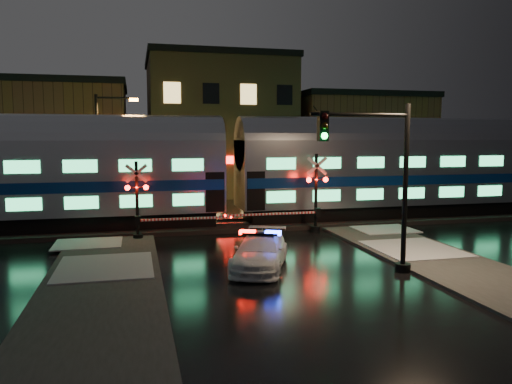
% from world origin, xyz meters
% --- Properties ---
extents(ground, '(120.00, 120.00, 0.00)m').
position_xyz_m(ground, '(0.00, 0.00, 0.00)').
color(ground, black).
rests_on(ground, ground).
extents(ballast, '(90.00, 4.20, 0.24)m').
position_xyz_m(ballast, '(0.00, 5.00, 0.12)').
color(ballast, black).
rests_on(ballast, ground).
extents(sidewalk_left, '(4.00, 20.00, 0.12)m').
position_xyz_m(sidewalk_left, '(-6.50, -6.00, 0.06)').
color(sidewalk_left, '#2D2D2D').
rests_on(sidewalk_left, ground).
extents(sidewalk_right, '(4.00, 20.00, 0.12)m').
position_xyz_m(sidewalk_right, '(6.50, -6.00, 0.06)').
color(sidewalk_right, '#2D2D2D').
rests_on(sidewalk_right, ground).
extents(building_left, '(14.00, 10.00, 9.00)m').
position_xyz_m(building_left, '(-13.00, 22.00, 4.50)').
color(building_left, '#532E20').
rests_on(building_left, ground).
extents(building_mid, '(12.00, 11.00, 11.50)m').
position_xyz_m(building_mid, '(2.00, 22.50, 5.75)').
color(building_mid, brown).
rests_on(building_mid, ground).
extents(building_right, '(12.00, 10.00, 8.50)m').
position_xyz_m(building_right, '(15.00, 22.00, 4.25)').
color(building_right, '#532E20').
rests_on(building_right, ground).
extents(train, '(51.00, 3.12, 5.92)m').
position_xyz_m(train, '(-0.17, 5.00, 3.38)').
color(train, black).
rests_on(train, ballast).
extents(police_car, '(3.42, 4.89, 1.47)m').
position_xyz_m(police_car, '(-0.75, -4.14, 0.66)').
color(police_car, white).
rests_on(police_car, ground).
extents(crossing_signal_right, '(5.84, 0.66, 4.13)m').
position_xyz_m(crossing_signal_right, '(3.57, 2.31, 1.71)').
color(crossing_signal_right, black).
rests_on(crossing_signal_right, ground).
extents(crossing_signal_left, '(5.43, 0.64, 3.85)m').
position_xyz_m(crossing_signal_left, '(-4.89, 2.30, 1.59)').
color(crossing_signal_left, black).
rests_on(crossing_signal_left, ground).
extents(traffic_light, '(4.01, 0.71, 6.20)m').
position_xyz_m(traffic_light, '(3.34, -5.88, 3.30)').
color(traffic_light, black).
rests_on(traffic_light, ground).
extents(streetlight, '(2.51, 0.26, 7.52)m').
position_xyz_m(streetlight, '(-7.19, 9.00, 4.33)').
color(streetlight, black).
rests_on(streetlight, ground).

